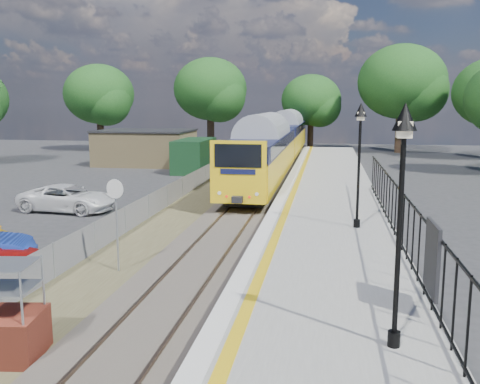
% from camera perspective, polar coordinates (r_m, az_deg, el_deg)
% --- Properties ---
extents(ground, '(120.00, 120.00, 0.00)m').
position_cam_1_polar(ground, '(15.54, -6.94, -11.28)').
color(ground, '#2D2D30').
rests_on(ground, ground).
extents(track_bed, '(5.90, 80.00, 0.29)m').
position_cam_1_polar(track_bed, '(24.65, -1.71, -3.17)').
color(track_bed, '#473F38').
rests_on(track_bed, ground).
extents(platform, '(5.00, 70.00, 0.90)m').
position_cam_1_polar(platform, '(22.50, 9.24, -3.59)').
color(platform, gray).
rests_on(platform, ground).
extents(platform_edge, '(0.90, 70.00, 0.01)m').
position_cam_1_polar(platform_edge, '(22.49, 4.01, -2.30)').
color(platform_edge, silver).
rests_on(platform_edge, platform).
extents(victorian_lamp_south, '(0.44, 0.44, 4.60)m').
position_cam_1_polar(victorian_lamp_south, '(10.09, 16.93, 2.29)').
color(victorian_lamp_south, black).
rests_on(victorian_lamp_south, platform).
extents(victorian_lamp_north, '(0.44, 0.44, 4.60)m').
position_cam_1_polar(victorian_lamp_north, '(19.99, 12.68, 5.84)').
color(victorian_lamp_north, black).
rests_on(victorian_lamp_north, platform).
extents(palisade_fence, '(0.12, 26.00, 2.00)m').
position_cam_1_polar(palisade_fence, '(16.74, 17.35, -3.56)').
color(palisade_fence, black).
rests_on(palisade_fence, platform).
extents(wire_fence, '(0.06, 52.00, 1.20)m').
position_cam_1_polar(wire_fence, '(27.68, -8.38, -0.80)').
color(wire_fence, '#999EA3').
rests_on(wire_fence, ground).
extents(outbuilding, '(10.80, 10.10, 3.12)m').
position_cam_1_polar(outbuilding, '(47.75, -9.10, 4.59)').
color(outbuilding, tan).
rests_on(outbuilding, ground).
extents(tree_line, '(56.80, 43.80, 11.88)m').
position_cam_1_polar(tree_line, '(56.00, 6.65, 10.56)').
color(tree_line, '#332319').
rests_on(tree_line, ground).
extents(train, '(2.82, 40.83, 3.51)m').
position_cam_1_polar(train, '(45.44, 4.11, 5.48)').
color(train, yellow).
rests_on(train, ground).
extents(brick_plinth, '(1.52, 1.52, 2.18)m').
position_cam_1_polar(brick_plinth, '(12.72, -23.51, -11.80)').
color(brick_plinth, maroon).
rests_on(brick_plinth, ground).
extents(speed_sign, '(0.61, 0.17, 3.10)m').
position_cam_1_polar(speed_sign, '(17.58, -13.10, -1.74)').
color(speed_sign, '#999EA3').
rests_on(speed_sign, ground).
extents(car_white, '(5.12, 2.73, 1.37)m').
position_cam_1_polar(car_white, '(28.67, -17.93, -0.63)').
color(car_white, white).
rests_on(car_white, ground).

